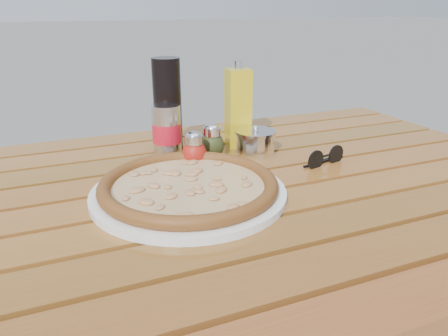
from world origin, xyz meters
name	(u,v)px	position (x,y,z in m)	size (l,w,h in m)	color
table	(228,220)	(0.00, 0.00, 0.67)	(1.40, 0.90, 0.75)	#39230D
plate	(189,193)	(-0.09, -0.02, 0.76)	(0.36, 0.36, 0.01)	white
pizza	(189,185)	(-0.09, -0.02, 0.77)	(0.36, 0.36, 0.03)	beige
pepper_shaker	(194,150)	(-0.03, 0.12, 0.79)	(0.07, 0.07, 0.08)	#B32114
oregano_shaker	(212,142)	(0.03, 0.17, 0.79)	(0.07, 0.07, 0.08)	#363C18
dark_bottle	(168,105)	(-0.04, 0.26, 0.86)	(0.07, 0.07, 0.22)	black
soda_can	(167,131)	(-0.06, 0.22, 0.81)	(0.07, 0.07, 0.12)	silver
olive_oil_cruet	(238,108)	(0.12, 0.23, 0.85)	(0.06, 0.06, 0.21)	gold
parmesan_tin	(255,142)	(0.13, 0.15, 0.78)	(0.13, 0.13, 0.07)	white
sunglasses	(325,158)	(0.24, 0.03, 0.77)	(0.11, 0.04, 0.04)	black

